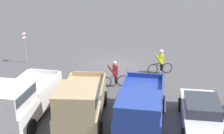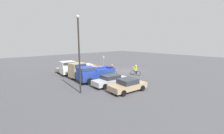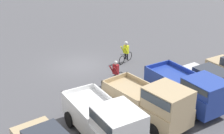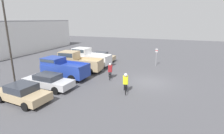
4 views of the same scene
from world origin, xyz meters
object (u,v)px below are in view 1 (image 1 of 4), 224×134
at_px(cyclist_0, 115,74).
at_px(pickup_truck_1, 81,102).
at_px(pickup_truck_0, 140,107).
at_px(sedan_1, 201,113).
at_px(fire_lane_sign, 25,44).
at_px(pickup_truck_2, 20,100).
at_px(cyclist_1, 161,61).

bearing_deg(cyclist_0, pickup_truck_1, 75.78).
bearing_deg(pickup_truck_0, pickup_truck_1, -1.21).
xyz_separation_m(sedan_1, pickup_truck_1, (5.58, 0.43, 0.49)).
bearing_deg(fire_lane_sign, pickup_truck_0, 135.03).
distance_m(pickup_truck_1, pickup_truck_2, 2.87).
height_order(sedan_1, pickup_truck_0, pickup_truck_0).
bearing_deg(sedan_1, pickup_truck_2, 2.92).
bearing_deg(pickup_truck_2, fire_lane_sign, -71.15).
height_order(pickup_truck_0, cyclist_0, pickup_truck_0).
bearing_deg(pickup_truck_2, pickup_truck_1, 179.96).
height_order(cyclist_0, cyclist_1, cyclist_1).
bearing_deg(cyclist_1, pickup_truck_0, 79.86).
xyz_separation_m(pickup_truck_0, cyclist_0, (1.58, -4.67, -0.29)).
xyz_separation_m(pickup_truck_0, cyclist_1, (-1.28, -7.16, -0.23)).
distance_m(cyclist_1, fire_lane_sign, 9.89).
xyz_separation_m(sedan_1, fire_lane_sign, (11.33, -8.00, 0.75)).
relative_size(pickup_truck_0, cyclist_1, 2.98).
height_order(cyclist_1, fire_lane_sign, fire_lane_sign).
bearing_deg(pickup_truck_1, pickup_truck_0, 178.79).
relative_size(sedan_1, pickup_truck_2, 0.89).
bearing_deg(pickup_truck_1, cyclist_0, -104.22).
distance_m(pickup_truck_0, pickup_truck_1, 2.75).
relative_size(cyclist_0, fire_lane_sign, 0.71).
height_order(pickup_truck_1, cyclist_0, pickup_truck_1).
distance_m(pickup_truck_2, cyclist_0, 6.14).
relative_size(pickup_truck_0, pickup_truck_2, 0.96).
relative_size(pickup_truck_1, cyclist_1, 2.99).
bearing_deg(cyclist_0, pickup_truck_0, 108.73).
bearing_deg(fire_lane_sign, cyclist_0, 151.10).
relative_size(pickup_truck_1, fire_lane_sign, 2.15).
height_order(sedan_1, fire_lane_sign, fire_lane_sign).
xyz_separation_m(pickup_truck_0, fire_lane_sign, (8.50, -8.49, 0.32)).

